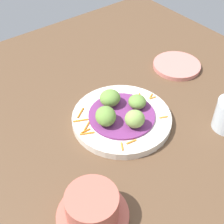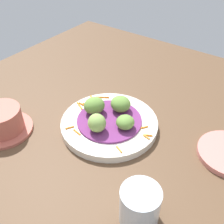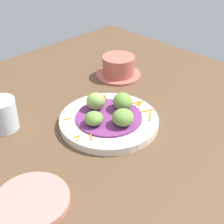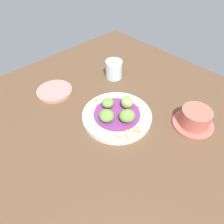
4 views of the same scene
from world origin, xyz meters
TOP-DOWN VIEW (x-y plane):
  - table_surface at (0.00, 0.00)cm, footprint 110.00×110.00cm
  - main_plate at (-1.09, 0.87)cm, footprint 25.08×25.08cm
  - cabbage_bed at (-1.09, 0.87)cm, footprint 16.73×16.73cm
  - carrot_garnish at (-0.76, 4.12)cm, footprint 17.42×23.96cm
  - guac_scoop_left at (-1.17, -4.05)cm, footprint 5.23×5.17cm
  - guac_scoop_center at (3.83, 0.79)cm, footprint 5.59×5.76cm
  - guac_scoop_right at (-1.00, 5.78)cm, footprint 7.25×6.99cm
  - guac_scoop_back at (-6.00, 0.95)cm, footprint 6.35×6.45cm
  - side_plate_small at (7.12, -27.62)cm, footprint 14.50×14.50cm
  - terracotta_bowl at (-18.13, 21.81)cm, footprint 14.25×14.25cm
  - water_glass at (-18.53, -18.77)cm, footprint 7.41×7.41cm

SIDE VIEW (x-z plane):
  - table_surface at x=0.00cm, z-range 0.00..2.00cm
  - side_plate_small at x=7.12cm, z-range 2.00..3.30cm
  - main_plate at x=-1.09cm, z-range 2.00..3.97cm
  - carrot_garnish at x=-0.76cm, z-range 3.97..4.37cm
  - cabbage_bed at x=-1.09cm, z-range 3.97..4.50cm
  - terracotta_bowl at x=-18.13cm, z-range 1.70..8.40cm
  - water_glass at x=-18.53cm, z-range 2.00..9.96cm
  - guac_scoop_left at x=-1.17cm, z-range 4.50..7.74cm
  - guac_scoop_center at x=3.83cm, z-range 4.50..8.53cm
  - guac_scoop_right at x=-1.00cm, z-range 4.50..8.91cm
  - guac_scoop_back at x=-6.00cm, z-range 4.50..8.97cm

